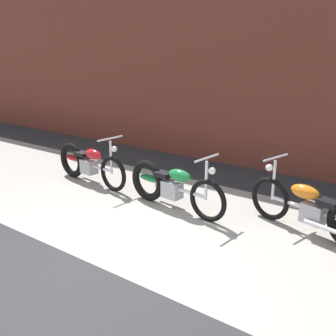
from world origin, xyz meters
The scene contains 6 objects.
ground_plane centered at (0.00, 0.00, 0.00)m, with size 80.00×80.00×0.00m, color #2D2D30.
sidewalk_slab centered at (0.00, 1.75, 0.00)m, with size 36.00×3.50×0.01m, color #9E998E.
brick_building_wall centered at (0.00, 5.20, 2.78)m, with size 36.00×0.50×5.57m, color brown.
motorcycle_red centered at (-2.55, 2.14, 0.40)m, with size 2.01×0.59×1.03m.
motorcycle_green centered at (-0.44, 2.02, 0.40)m, with size 2.00×0.60×1.03m.
motorcycle_orange centered at (1.89, 2.36, 0.40)m, with size 1.97×0.76×1.03m.
Camera 1 is at (3.03, -2.82, 2.52)m, focal length 40.61 mm.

